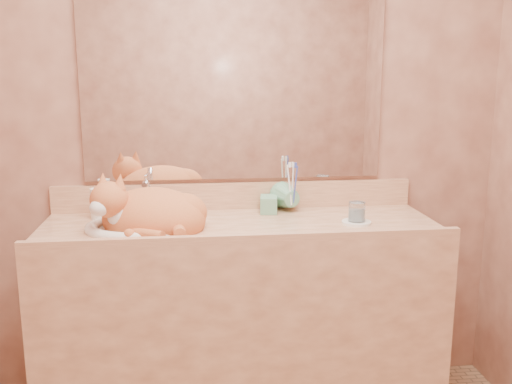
{
  "coord_description": "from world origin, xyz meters",
  "views": [
    {
      "loc": [
        -0.2,
        -1.5,
        1.45
      ],
      "look_at": [
        0.06,
        0.7,
        0.98
      ],
      "focal_mm": 40.0,
      "sensor_mm": 36.0,
      "label": 1
    }
  ],
  "objects": [
    {
      "name": "cat",
      "position": [
        -0.37,
        0.69,
        0.92
      ],
      "size": [
        0.53,
        0.5,
        0.23
      ],
      "primitive_type": null,
      "rotation": [
        0.0,
        0.0,
        -0.43
      ],
      "color": "#BD572B",
      "rests_on": "sink_basin"
    },
    {
      "name": "mirror",
      "position": [
        0.0,
        0.99,
        1.39
      ],
      "size": [
        1.3,
        0.02,
        0.8
      ],
      "primitive_type": "cube",
      "color": "white",
      "rests_on": "wall_back"
    },
    {
      "name": "wall_front",
      "position": [
        0.0,
        -1.0,
        1.25
      ],
      "size": [
        2.4,
        0.02,
        2.5
      ],
      "primitive_type": "cube",
      "color": "brown",
      "rests_on": "ground"
    },
    {
      "name": "water_glass",
      "position": [
        0.47,
        0.67,
        0.9
      ],
      "size": [
        0.07,
        0.07,
        0.08
      ],
      "primitive_type": "cylinder",
      "color": "white",
      "rests_on": "saucer"
    },
    {
      "name": "toothbrush_cup",
      "position": [
        0.24,
        0.88,
        0.91
      ],
      "size": [
        0.15,
        0.15,
        0.11
      ],
      "primitive_type": "imported",
      "rotation": [
        0.0,
        0.0,
        0.28
      ],
      "color": "#6AAA85",
      "rests_on": "vanity_counter"
    },
    {
      "name": "toothbrushes",
      "position": [
        0.24,
        0.88,
        0.98
      ],
      "size": [
        0.04,
        0.04,
        0.23
      ],
      "primitive_type": null,
      "color": "white",
      "rests_on": "toothbrush_cup"
    },
    {
      "name": "wall_back",
      "position": [
        0.0,
        1.0,
        1.25
      ],
      "size": [
        2.4,
        0.02,
        2.5
      ],
      "primitive_type": "cube",
      "color": "brown",
      "rests_on": "ground"
    },
    {
      "name": "vanity_counter",
      "position": [
        0.0,
        0.72,
        0.42
      ],
      "size": [
        1.6,
        0.55,
        0.85
      ],
      "primitive_type": null,
      "color": "#A06747",
      "rests_on": "floor"
    },
    {
      "name": "saucer",
      "position": [
        0.47,
        0.67,
        0.85
      ],
      "size": [
        0.12,
        0.12,
        0.01
      ],
      "primitive_type": "cylinder",
      "color": "white",
      "rests_on": "vanity_counter"
    },
    {
      "name": "soap_dispenser",
      "position": [
        0.13,
        0.85,
        0.93
      ],
      "size": [
        0.08,
        0.08,
        0.16
      ],
      "primitive_type": "imported",
      "rotation": [
        0.0,
        0.0,
        -0.14
      ],
      "color": "#6AAA85",
      "rests_on": "vanity_counter"
    },
    {
      "name": "lotion_bottle",
      "position": [
        -0.59,
        0.87,
        0.91
      ],
      "size": [
        0.05,
        0.05,
        0.13
      ],
      "primitive_type": "cylinder",
      "color": "white",
      "rests_on": "vanity_counter"
    },
    {
      "name": "sink_basin",
      "position": [
        -0.38,
        0.7,
        0.92
      ],
      "size": [
        0.48,
        0.41,
        0.14
      ],
      "primitive_type": null,
      "rotation": [
        0.0,
        0.0,
        0.09
      ],
      "color": "white",
      "rests_on": "vanity_counter"
    },
    {
      "name": "faucet",
      "position": [
        -0.38,
        0.88,
        0.93
      ],
      "size": [
        0.08,
        0.13,
        0.17
      ],
      "primitive_type": null,
      "rotation": [
        0.0,
        0.0,
        -0.35
      ],
      "color": "silver",
      "rests_on": "vanity_counter"
    }
  ]
}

